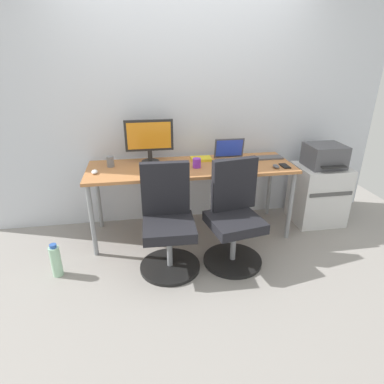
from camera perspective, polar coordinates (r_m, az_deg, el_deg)
The scene contains 19 objects.
ground_plane at distance 3.52m, azimuth -0.13°, elevation -7.02°, with size 5.28×5.28×0.00m, color gray.
back_wall at distance 3.47m, azimuth -1.27°, elevation 15.42°, with size 4.40×0.04×2.60m, color silver.
desk at distance 3.22m, azimuth -0.14°, elevation 3.65°, with size 2.04×0.65×0.75m.
office_chair_left at distance 2.82m, azimuth -4.29°, elevation -5.53°, with size 0.54×0.54×0.94m.
office_chair_right at distance 2.92m, azimuth 7.45°, elevation -4.59°, with size 0.54×0.54×0.94m.
side_cabinet at distance 3.87m, azimuth 21.44°, elevation -0.33°, with size 0.53×0.47×0.66m.
printer at distance 3.73m, azimuth 22.46°, elevation 5.97°, with size 0.38×0.40×0.24m.
water_bottle_on_floor at distance 3.05m, azimuth -23.00°, elevation -11.15°, with size 0.09×0.09×0.31m.
desktop_monitor at distance 3.28m, azimuth -7.60°, elevation 9.46°, with size 0.48×0.18×0.43m.
open_laptop at distance 3.34m, azimuth 6.91°, elevation 6.30°, with size 0.31×0.26×0.23m.
keyboard_by_monitor at distance 3.52m, azimuth 13.04°, elevation 5.96°, with size 0.34×0.12×0.02m, color #515156.
keyboard_by_laptop at distance 3.08m, azimuth 8.24°, elevation 3.83°, with size 0.34×0.12×0.02m, color #B7B7B7.
mouse_by_monitor at distance 3.12m, azimuth -16.90°, elevation 3.45°, with size 0.06×0.10×0.03m, color silver.
mouse_by_laptop at distance 3.24m, azimuth 14.68°, elevation 4.43°, with size 0.06×0.10×0.03m, color #515156.
coffee_mug at distance 3.14m, azimuth 0.85°, elevation 5.17°, with size 0.08×0.08×0.09m, color purple.
pen_cup at distance 3.26m, azimuth -14.28°, elevation 5.26°, with size 0.07×0.07×0.10m, color slate.
phone_near_monitor at distance 3.31m, azimuth 16.13°, elevation 4.47°, with size 0.07×0.14×0.01m, color black.
notebook at distance 3.38m, azimuth 1.65°, elevation 5.91°, with size 0.21×0.15×0.03m, color yellow.
paper_pile at distance 3.10m, azimuth -2.89°, elevation 4.13°, with size 0.21×0.30×0.01m, color white.
Camera 1 is at (-0.48, -2.99, 1.79)m, focal length 30.07 mm.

